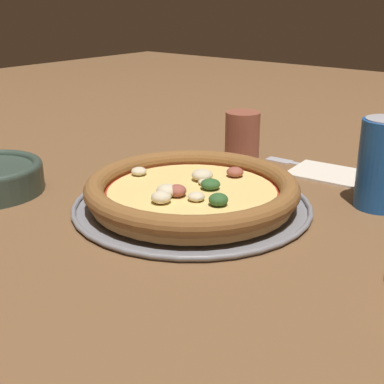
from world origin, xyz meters
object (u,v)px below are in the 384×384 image
(drinking_cup, at_px, (242,136))
(napkin, at_px, (335,173))
(pizza_tray, at_px, (192,205))
(pizza, at_px, (192,190))
(fork, at_px, (305,165))
(beverage_can, at_px, (383,164))

(drinking_cup, bearing_deg, napkin, -173.93)
(pizza_tray, xyz_separation_m, napkin, (-0.09, -0.25, -0.00))
(pizza, distance_m, fork, 0.27)
(pizza_tray, distance_m, napkin, 0.27)
(pizza, distance_m, napkin, 0.27)
(pizza_tray, distance_m, drinking_cup, 0.25)
(pizza_tray, relative_size, fork, 1.98)
(napkin, bearing_deg, pizza_tray, 69.69)
(pizza, height_order, fork, pizza)
(pizza, distance_m, beverage_can, 0.26)
(beverage_can, bearing_deg, pizza, 40.06)
(pizza, bearing_deg, beverage_can, -139.94)
(napkin, height_order, fork, napkin)
(pizza_tray, height_order, beverage_can, beverage_can)
(drinking_cup, bearing_deg, pizza, 107.93)
(drinking_cup, bearing_deg, beverage_can, 165.78)
(pizza_tray, bearing_deg, pizza, 107.31)
(fork, bearing_deg, pizza, 81.19)
(napkin, height_order, beverage_can, beverage_can)
(drinking_cup, height_order, beverage_can, beverage_can)
(pizza, xyz_separation_m, napkin, (-0.09, -0.25, -0.02))
(pizza_tray, height_order, drinking_cup, drinking_cup)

